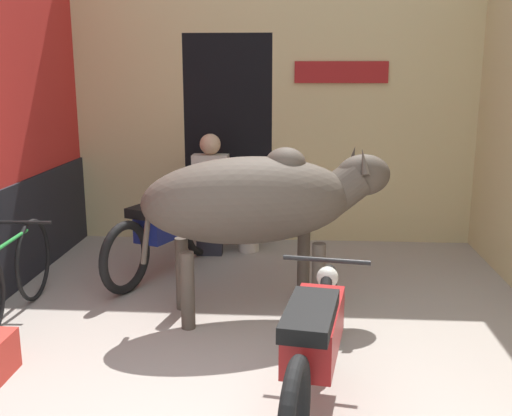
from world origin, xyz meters
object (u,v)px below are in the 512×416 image
Objects in this scene: shopkeeper_seated at (210,190)px; motorcycle_far at (167,229)px; cow at (259,200)px; bicycle at (10,277)px; motorcycle_near at (314,339)px; plastic_stool at (248,230)px.

motorcycle_far is at bearing -114.59° from shopkeeper_seated.
motorcycle_far is (-0.97, 0.94, -0.51)m from cow.
motorcycle_far is 1.10× the size of bicycle.
motorcycle_near is (0.42, -1.43, -0.52)m from cow.
cow reaches higher than bicycle.
plastic_stool is at bearing 97.46° from cow.
shopkeeper_seated reaches higher than motorcycle_far.
cow is 1.15× the size of motorcycle_far.
motorcycle_near is 3.28m from shopkeeper_seated.
cow is at bearing 9.44° from bicycle.
motorcycle_near is 1.11× the size of motorcycle_far.
cow is 1.58m from motorcycle_near.
bicycle is at bearing 155.06° from motorcycle_near.
shopkeeper_seated reaches higher than plastic_stool.
motorcycle_far is 1.09m from plastic_stool.
shopkeeper_seated is at bearing -174.37° from plastic_stool.
motorcycle_far is at bearing 135.77° from cow.
motorcycle_far is 1.41× the size of shopkeeper_seated.
motorcycle_near is at bearing -73.76° from cow.
motorcycle_far reaches higher than motorcycle_near.
cow reaches higher than plastic_stool.
motorcycle_far reaches higher than plastic_stool.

